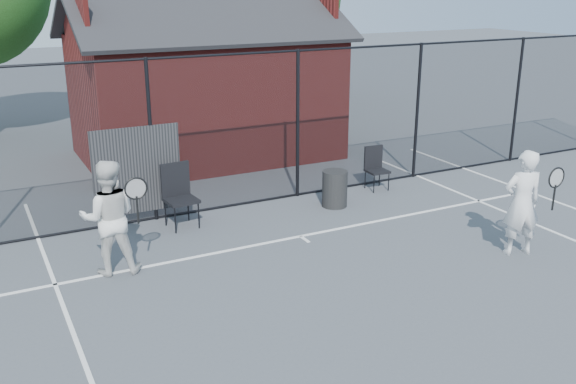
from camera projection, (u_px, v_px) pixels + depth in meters
name	position (u px, v px, depth m)	size (l,w,h in m)	color
ground	(405.00, 311.00, 8.70)	(80.00, 80.00, 0.00)	#474B51
court_lines	(473.00, 360.00, 7.58)	(11.02, 18.00, 0.01)	silver
fence	(238.00, 135.00, 12.33)	(22.04, 3.00, 3.00)	black
clubhouse	(205.00, 92.00, 16.01)	(6.50, 4.36, 4.19)	maroon
player_front	(522.00, 203.00, 10.27)	(0.83, 0.66, 1.75)	silver
player_back	(109.00, 217.00, 9.61)	(1.03, 0.85, 1.77)	silver
chair_left	(181.00, 197.00, 11.50)	(0.54, 0.57, 1.13)	black
chair_right	(377.00, 169.00, 13.62)	(0.43, 0.45, 0.90)	black
waste_bin	(335.00, 189.00, 12.63)	(0.50, 0.50, 0.72)	black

